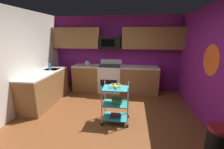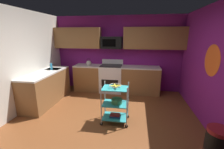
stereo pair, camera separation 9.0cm
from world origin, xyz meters
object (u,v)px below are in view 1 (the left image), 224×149
at_px(oven_range, 110,78).
at_px(fruit_bowl, 116,86).
at_px(microwave, 110,43).
at_px(book_stack, 115,115).
at_px(kettle, 87,63).
at_px(rolling_cart, 116,103).
at_px(mixing_bowl_large, 117,101).
at_px(dish_soap_bottle, 50,67).
at_px(trash_can, 217,147).

height_order(oven_range, fruit_bowl, oven_range).
distance_m(microwave, book_stack, 2.61).
relative_size(microwave, kettle, 2.65).
height_order(rolling_cart, kettle, kettle).
bearing_deg(mixing_bowl_large, microwave, 102.36).
bearing_deg(book_stack, mixing_bowl_large, -0.00).
bearing_deg(book_stack, kettle, 121.97).
relative_size(rolling_cart, kettle, 3.47).
height_order(microwave, mixing_bowl_large, microwave).
bearing_deg(mixing_bowl_large, dish_soap_bottle, 153.87).
relative_size(oven_range, book_stack, 4.47).
distance_m(microwave, kettle, 1.07).
xyz_separation_m(book_stack, kettle, (-1.22, 1.96, 0.84)).
xyz_separation_m(oven_range, trash_can, (2.07, -2.97, -0.15)).
height_order(fruit_bowl, kettle, kettle).
relative_size(oven_range, trash_can, 1.67).
relative_size(dish_soap_bottle, trash_can, 0.30).
relative_size(microwave, dish_soap_bottle, 3.50).
bearing_deg(oven_range, rolling_cart, -78.00).
xyz_separation_m(microwave, book_stack, (0.42, -2.06, -1.54)).
relative_size(oven_range, mixing_bowl_large, 4.37).
bearing_deg(book_stack, trash_can, -31.44).
bearing_deg(rolling_cart, mixing_bowl_large, -0.00).
height_order(mixing_bowl_large, dish_soap_bottle, dish_soap_bottle).
xyz_separation_m(microwave, fruit_bowl, (0.42, -2.06, -0.82)).
xyz_separation_m(kettle, dish_soap_bottle, (-0.90, -0.90, 0.02)).
bearing_deg(dish_soap_bottle, book_stack, -26.50).
relative_size(oven_range, rolling_cart, 1.20).
distance_m(oven_range, trash_can, 3.63).
distance_m(kettle, trash_can, 4.19).
bearing_deg(dish_soap_bottle, fruit_bowl, -26.50).
bearing_deg(trash_can, mixing_bowl_large, 148.00).
bearing_deg(book_stack, fruit_bowl, 180.00).
distance_m(fruit_bowl, kettle, 2.31).
xyz_separation_m(oven_range, mixing_bowl_large, (0.45, -1.96, 0.04)).
distance_m(mixing_bowl_large, trash_can, 1.92).
bearing_deg(mixing_bowl_large, rolling_cart, 180.00).
height_order(oven_range, kettle, kettle).
relative_size(fruit_bowl, book_stack, 1.10).
xyz_separation_m(dish_soap_bottle, trash_can, (3.78, -2.07, -0.69)).
distance_m(oven_range, fruit_bowl, 2.04).
relative_size(fruit_bowl, kettle, 1.03).
bearing_deg(microwave, fruit_bowl, -78.58).
height_order(microwave, rolling_cart, microwave).
xyz_separation_m(fruit_bowl, book_stack, (0.00, 0.00, -0.72)).
xyz_separation_m(rolling_cart, mixing_bowl_large, (0.04, -0.00, 0.07)).
height_order(mixing_bowl_large, kettle, kettle).
height_order(rolling_cart, fruit_bowl, rolling_cart).
bearing_deg(oven_range, trash_can, -55.10).
xyz_separation_m(book_stack, dish_soap_bottle, (-2.12, 1.06, 0.86)).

